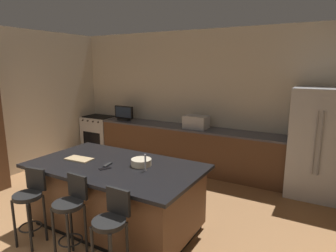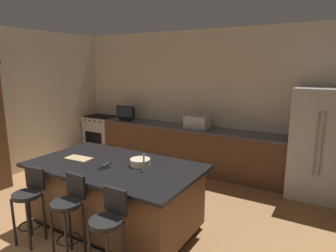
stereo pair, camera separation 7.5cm
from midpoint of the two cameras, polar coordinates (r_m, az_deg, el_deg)
wall_back at (r=6.40m, az=5.27°, el=5.18°), size 6.46×0.12×2.95m
wall_left at (r=6.59m, az=-29.95°, el=3.83°), size 0.12×5.40×2.95m
counter_back at (r=6.29m, az=3.19°, el=-4.30°), size 4.14×0.62×0.93m
kitchen_island at (r=4.15m, az=-10.62°, el=-13.29°), size 2.33×1.31×0.91m
refrigerator at (r=5.48m, az=27.19°, el=-3.03°), size 0.90×0.81×1.86m
range_oven at (r=7.68m, az=-13.54°, el=-1.59°), size 0.79×0.63×0.95m
microwave at (r=6.05m, az=5.23°, el=0.80°), size 0.48×0.36×0.26m
tv_monitor at (r=6.97m, az=-8.99°, el=2.38°), size 0.51×0.16×0.34m
sink_faucet_back at (r=6.27m, az=3.08°, el=1.12°), size 0.02×0.02×0.24m
sink_faucet_island at (r=3.66m, az=-5.08°, el=-7.20°), size 0.02×0.02×0.22m
bar_stool_left at (r=4.09m, az=-25.99°, el=-13.09°), size 0.34×0.36×0.96m
bar_stool_center at (r=3.59m, az=-19.17°, el=-15.51°), size 0.34×0.34×1.00m
bar_stool_right at (r=3.16m, az=-11.75°, el=-19.22°), size 0.34×0.34×0.99m
fruit_bowl at (r=3.88m, az=-5.83°, el=-7.11°), size 0.27×0.27×0.09m
cell_phone at (r=3.85m, az=-12.87°, el=-8.14°), size 0.13×0.17×0.01m
tv_remote at (r=3.96m, az=-12.35°, el=-7.47°), size 0.07×0.18×0.02m
cutting_board at (r=4.30m, az=-17.57°, el=-6.21°), size 0.39×0.23×0.02m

